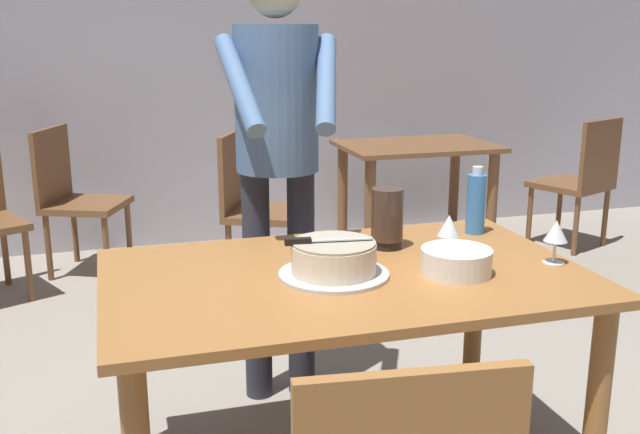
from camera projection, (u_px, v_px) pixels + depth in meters
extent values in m
cube|color=#ADA8B2|center=(205.00, 48.00, 5.00)|extent=(10.00, 0.12, 2.70)
cube|color=#9E6633|center=(346.00, 277.00, 2.29)|extent=(1.49, 0.93, 0.03)
cylinder|color=#9E6633|center=(596.00, 415.00, 2.21)|extent=(0.07, 0.07, 0.72)
cylinder|color=#9E6633|center=(128.00, 361.00, 2.56)|extent=(0.07, 0.07, 0.72)
cylinder|color=#9E6633|center=(474.00, 319.00, 2.93)|extent=(0.07, 0.07, 0.72)
cylinder|color=silver|center=(334.00, 274.00, 2.25)|extent=(0.34, 0.34, 0.01)
cylinder|color=beige|center=(334.00, 258.00, 2.23)|extent=(0.26, 0.26, 0.09)
cylinder|color=#A49984|center=(334.00, 243.00, 2.22)|extent=(0.25, 0.25, 0.01)
cube|color=silver|center=(340.00, 240.00, 2.22)|extent=(0.20, 0.05, 0.00)
cube|color=black|center=(298.00, 241.00, 2.20)|extent=(0.08, 0.03, 0.02)
cylinder|color=white|center=(456.00, 272.00, 2.27)|extent=(0.22, 0.22, 0.01)
cylinder|color=white|center=(456.00, 269.00, 2.27)|extent=(0.22, 0.22, 0.01)
cylinder|color=white|center=(456.00, 266.00, 2.26)|extent=(0.22, 0.22, 0.01)
cylinder|color=white|center=(456.00, 263.00, 2.26)|extent=(0.22, 0.22, 0.01)
cylinder|color=white|center=(456.00, 260.00, 2.26)|extent=(0.22, 0.22, 0.01)
cylinder|color=white|center=(456.00, 257.00, 2.26)|extent=(0.22, 0.22, 0.01)
cylinder|color=white|center=(457.00, 254.00, 2.25)|extent=(0.22, 0.22, 0.01)
cylinder|color=white|center=(457.00, 251.00, 2.25)|extent=(0.22, 0.22, 0.01)
cylinder|color=silver|center=(553.00, 263.00, 2.37)|extent=(0.07, 0.07, 0.00)
cylinder|color=silver|center=(554.00, 252.00, 2.36)|extent=(0.01, 0.01, 0.07)
cone|color=silver|center=(556.00, 231.00, 2.34)|extent=(0.08, 0.08, 0.07)
cylinder|color=silver|center=(448.00, 256.00, 2.44)|extent=(0.07, 0.07, 0.00)
cylinder|color=silver|center=(448.00, 246.00, 2.43)|extent=(0.01, 0.01, 0.07)
cone|color=silver|center=(449.00, 225.00, 2.41)|extent=(0.08, 0.08, 0.07)
cylinder|color=#387AC6|center=(476.00, 204.00, 2.69)|extent=(0.07, 0.07, 0.22)
cylinder|color=silver|center=(478.00, 171.00, 2.66)|extent=(0.04, 0.04, 0.03)
cylinder|color=black|center=(387.00, 244.00, 2.53)|extent=(0.10, 0.10, 0.03)
cylinder|color=#3F2D23|center=(387.00, 214.00, 2.51)|extent=(0.11, 0.11, 0.18)
cylinder|color=#2D2D38|center=(301.00, 284.00, 2.99)|extent=(0.11, 0.11, 0.95)
cylinder|color=#2D2D38|center=(257.00, 287.00, 2.96)|extent=(0.11, 0.11, 0.95)
cylinder|color=#4C6B93|center=(277.00, 99.00, 2.78)|extent=(0.32, 0.32, 0.55)
cylinder|color=#4C6B93|center=(326.00, 83.00, 2.62)|extent=(0.19, 0.42, 0.34)
cylinder|color=#4C6B93|center=(239.00, 84.00, 2.57)|extent=(0.12, 0.42, 0.34)
cube|color=brown|center=(417.00, 146.00, 4.85)|extent=(1.00, 0.70, 0.03)
cylinder|color=brown|center=(370.00, 215.00, 4.58)|extent=(0.07, 0.07, 0.71)
cylinder|color=brown|center=(492.00, 206.00, 4.81)|extent=(0.07, 0.07, 0.71)
cylinder|color=brown|center=(342.00, 196.00, 5.09)|extent=(0.07, 0.07, 0.71)
cylinder|color=brown|center=(454.00, 188.00, 5.32)|extent=(0.07, 0.07, 0.71)
cube|color=brown|center=(267.00, 213.00, 4.30)|extent=(0.59, 0.59, 0.04)
cylinder|color=brown|center=(303.00, 243.00, 4.50)|extent=(0.04, 0.04, 0.41)
cylinder|color=brown|center=(291.00, 261.00, 4.16)|extent=(0.04, 0.04, 0.41)
cylinder|color=brown|center=(246.00, 240.00, 4.56)|extent=(0.04, 0.04, 0.41)
cylinder|color=brown|center=(229.00, 258.00, 4.21)|extent=(0.04, 0.04, 0.41)
cube|color=brown|center=(232.00, 171.00, 4.27)|extent=(0.22, 0.41, 0.45)
cube|color=brown|center=(570.00, 185.00, 5.07)|extent=(0.58, 0.58, 0.04)
cylinder|color=brown|center=(530.00, 215.00, 5.16)|extent=(0.04, 0.04, 0.41)
cylinder|color=brown|center=(559.00, 208.00, 5.38)|extent=(0.04, 0.04, 0.41)
cylinder|color=brown|center=(576.00, 226.00, 4.88)|extent=(0.04, 0.04, 0.41)
cylinder|color=brown|center=(605.00, 217.00, 5.11)|extent=(0.04, 0.04, 0.41)
cube|color=brown|center=(601.00, 154.00, 4.86)|extent=(0.42, 0.20, 0.45)
cube|color=brown|center=(87.00, 205.00, 4.51)|extent=(0.58, 0.58, 0.04)
cylinder|color=brown|center=(129.00, 233.00, 4.72)|extent=(0.04, 0.04, 0.41)
cylinder|color=brown|center=(106.00, 250.00, 4.37)|extent=(0.04, 0.04, 0.41)
cylinder|color=brown|center=(75.00, 231.00, 4.76)|extent=(0.04, 0.04, 0.41)
cylinder|color=brown|center=(48.00, 247.00, 4.41)|extent=(0.04, 0.04, 0.41)
cube|color=brown|center=(52.00, 165.00, 4.47)|extent=(0.20, 0.42, 0.45)
cylinder|color=brown|center=(28.00, 266.00, 4.07)|extent=(0.04, 0.04, 0.41)
cylinder|color=brown|center=(5.00, 251.00, 4.33)|extent=(0.04, 0.04, 0.41)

